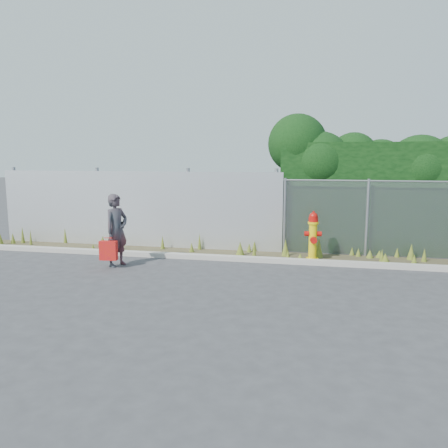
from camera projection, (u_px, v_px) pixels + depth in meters
name	position (u px, v px, depth m)	size (l,w,h in m)	color
ground	(224.00, 280.00, 9.33)	(80.00, 80.00, 0.00)	#38383B
curb	(239.00, 259.00, 11.06)	(16.00, 0.22, 0.12)	#A29C92
weed_strip	(270.00, 252.00, 11.58)	(16.00, 1.32, 0.54)	#413925
corrugated_fence	(136.00, 209.00, 12.72)	(8.50, 0.21, 2.30)	silver
chainlink_fence	(410.00, 219.00, 11.22)	(6.50, 0.07, 2.05)	gray
hedge	(405.00, 179.00, 12.06)	(7.73, 1.99, 3.83)	black
fire_hydrant	(313.00, 237.00, 11.01)	(0.43, 0.38, 1.27)	yellow
woman	(117.00, 230.00, 10.46)	(0.64, 0.42, 1.74)	#0E5158
red_tote_bag	(108.00, 250.00, 10.26)	(0.41, 0.15, 0.54)	red
black_shoulder_bag	(119.00, 225.00, 10.61)	(0.22, 0.09, 0.17)	black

